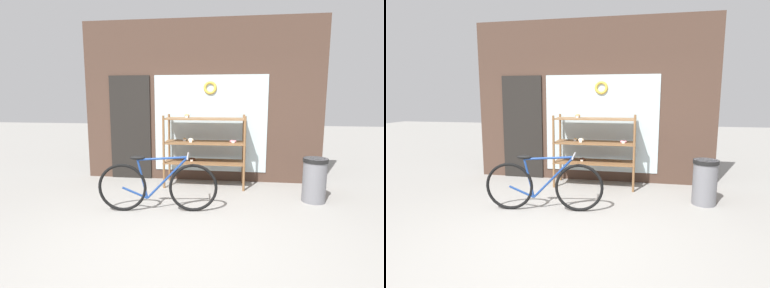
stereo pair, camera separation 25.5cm
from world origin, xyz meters
TOP-DOWN VIEW (x-y plane):
  - ground_plane at (0.00, 0.00)m, footprint 30.00×30.00m
  - storefront_facade at (-0.05, 2.66)m, footprint 4.72×0.13m
  - display_case at (0.12, 2.26)m, footprint 1.50×0.54m
  - bicycle at (-0.44, 0.86)m, footprint 1.75×0.46m
  - trash_bin at (1.96, 1.59)m, footprint 0.38×0.38m

SIDE VIEW (x-z plane):
  - ground_plane at x=0.00m, z-range 0.00..0.00m
  - bicycle at x=-0.44m, z-range -0.04..0.81m
  - trash_bin at x=1.96m, z-range 0.03..0.74m
  - display_case at x=0.12m, z-range 0.15..1.50m
  - storefront_facade at x=-0.05m, z-range -0.04..3.12m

